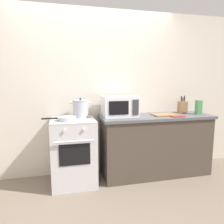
{
  "coord_description": "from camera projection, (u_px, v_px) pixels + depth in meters",
  "views": [
    {
      "loc": [
        -0.49,
        -2.3,
        1.46
      ],
      "look_at": [
        0.21,
        0.6,
        1.0
      ],
      "focal_mm": 33.97,
      "sensor_mm": 36.0,
      "label": 1
    }
  ],
  "objects": [
    {
      "name": "pasta_box",
      "position": [
        199.0,
        107.0,
        3.3
      ],
      "size": [
        0.08,
        0.08,
        0.22
      ],
      "primitive_type": "cube",
      "color": "#4C9356",
      "rests_on": "countertop_right"
    },
    {
      "name": "cutting_board",
      "position": [
        164.0,
        115.0,
        3.22
      ],
      "size": [
        0.36,
        0.26,
        0.02
      ],
      "primitive_type": "cube",
      "color": "#997047",
      "rests_on": "countertop_right"
    },
    {
      "name": "lower_cabinet_right",
      "position": [
        155.0,
        146.0,
        3.28
      ],
      "size": [
        1.64,
        0.56,
        0.88
      ],
      "primitive_type": "cube",
      "color": "#4C4238",
      "rests_on": "ground_plane"
    },
    {
      "name": "oven_mitt",
      "position": [
        177.0,
        116.0,
        3.09
      ],
      "size": [
        0.18,
        0.14,
        0.02
      ],
      "primitive_type": "cube",
      "color": "#993333",
      "rests_on": "countertop_right"
    },
    {
      "name": "stock_pot",
      "position": [
        81.0,
        109.0,
        3.03
      ],
      "size": [
        0.31,
        0.22,
        0.28
      ],
      "color": "silver",
      "rests_on": "stove"
    },
    {
      "name": "knife_block",
      "position": [
        183.0,
        107.0,
        3.43
      ],
      "size": [
        0.13,
        0.1,
        0.28
      ],
      "color": "#997047",
      "rests_on": "countertop_right"
    },
    {
      "name": "frying_pan",
      "position": [
        66.0,
        119.0,
        2.81
      ],
      "size": [
        0.44,
        0.24,
        0.05
      ],
      "color": "silver",
      "rests_on": "stove"
    },
    {
      "name": "stove",
      "position": [
        74.0,
        151.0,
        2.97
      ],
      "size": [
        0.6,
        0.64,
        0.92
      ],
      "color": "silver",
      "rests_on": "ground_plane"
    },
    {
      "name": "microwave",
      "position": [
        120.0,
        106.0,
        3.11
      ],
      "size": [
        0.5,
        0.37,
        0.3
      ],
      "color": "white",
      "rests_on": "countertop_right"
    },
    {
      "name": "ground_plane",
      "position": [
        107.0,
        202.0,
        2.54
      ],
      "size": [
        10.0,
        10.0,
        0.0
      ],
      "primitive_type": "plane",
      "color": "#7A6B5B"
    },
    {
      "name": "countertop_right",
      "position": [
        156.0,
        117.0,
        3.21
      ],
      "size": [
        1.7,
        0.6,
        0.04
      ],
      "primitive_type": "cube",
      "color": "#59595E",
      "rests_on": "lower_cabinet_right"
    },
    {
      "name": "back_wall",
      "position": [
        112.0,
        93.0,
        3.36
      ],
      "size": [
        4.4,
        0.1,
        2.5
      ],
      "primitive_type": "cube",
      "color": "silver",
      "rests_on": "ground_plane"
    }
  ]
}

